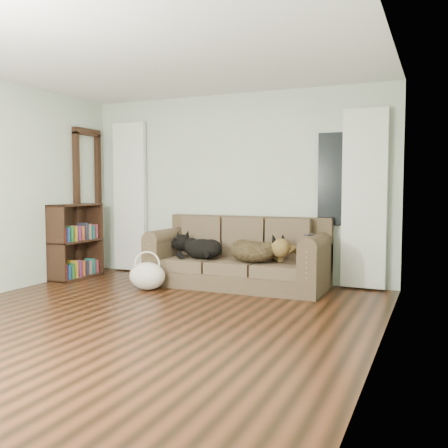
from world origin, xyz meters
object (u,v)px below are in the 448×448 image
at_px(sofa, 237,252).
at_px(dog_black_lab, 200,248).
at_px(dog_shepherd, 256,251).
at_px(bookshelf, 76,243).
at_px(tote_bag, 147,277).

distance_m(sofa, dog_black_lab, 0.51).
xyz_separation_m(dog_shepherd, bookshelf, (-2.64, -0.25, 0.01)).
height_order(sofa, dog_black_lab, sofa).
bearing_deg(sofa, tote_bag, -145.26).
xyz_separation_m(dog_shepherd, tote_bag, (-1.26, -0.56, -0.33)).
xyz_separation_m(dog_black_lab, bookshelf, (-1.84, -0.29, 0.02)).
bearing_deg(dog_black_lab, sofa, 37.06).
xyz_separation_m(sofa, dog_shepherd, (0.30, -0.10, 0.04)).
relative_size(sofa, tote_bag, 4.85).
relative_size(dog_black_lab, tote_bag, 1.32).
bearing_deg(dog_black_lab, tote_bag, -97.09).
relative_size(dog_black_lab, bookshelf, 0.60).
bearing_deg(bookshelf, dog_black_lab, 14.91).
height_order(sofa, bookshelf, bookshelf).
distance_m(sofa, tote_bag, 1.20).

